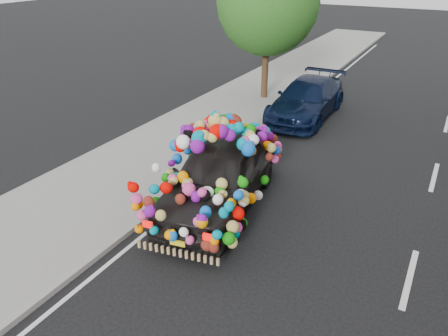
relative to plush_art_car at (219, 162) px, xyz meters
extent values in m
plane|color=black|center=(1.15, -0.69, -1.21)|extent=(100.00, 100.00, 0.00)
cube|color=gray|center=(-3.15, -0.69, -1.15)|extent=(4.00, 60.00, 0.12)
cube|color=gray|center=(-1.20, -0.69, -1.14)|extent=(0.15, 60.00, 0.13)
cylinder|color=#332114|center=(-2.65, 8.81, 0.16)|extent=(0.28, 0.28, 2.73)
sphere|color=#144D15|center=(-2.65, 8.81, 2.82)|extent=(4.20, 4.20, 4.20)
imported|color=black|center=(0.00, 0.00, -0.36)|extent=(2.75, 5.21, 1.69)
cube|color=red|center=(-0.27, -2.57, -0.43)|extent=(0.23, 0.09, 0.14)
cube|color=red|center=(1.06, -2.36, -0.43)|extent=(0.23, 0.09, 0.14)
cube|color=yellow|center=(0.40, -2.47, -0.73)|extent=(0.34, 0.09, 0.12)
imported|color=black|center=(-0.27, 7.48, -0.48)|extent=(2.09, 5.03, 1.45)
camera|label=1|loc=(4.76, -8.48, 4.64)|focal=35.00mm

